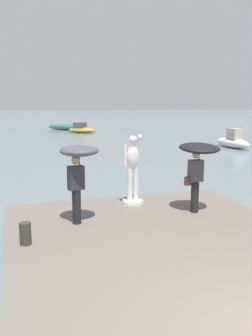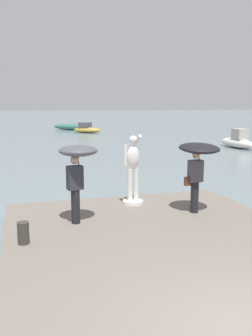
{
  "view_description": "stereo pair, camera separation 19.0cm",
  "coord_description": "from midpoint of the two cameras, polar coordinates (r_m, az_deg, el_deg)",
  "views": [
    {
      "loc": [
        -3.14,
        -3.26,
        3.36
      ],
      "look_at": [
        0.0,
        6.63,
        1.55
      ],
      "focal_mm": 38.57,
      "sensor_mm": 36.0,
      "label": 1
    },
    {
      "loc": [
        -2.96,
        -3.32,
        3.36
      ],
      "look_at": [
        0.0,
        6.63,
        1.55
      ],
      "focal_mm": 38.57,
      "sensor_mm": 36.0,
      "label": 2
    }
  ],
  "objects": [
    {
      "name": "onlooker_right",
      "position": [
        10.11,
        11.85,
        1.75
      ],
      "size": [
        1.17,
        1.19,
        1.97
      ],
      "color": "black",
      "rests_on": "pier"
    },
    {
      "name": "statue_white_figure",
      "position": [
        10.84,
        1.61,
        -0.63
      ],
      "size": [
        0.62,
        0.87,
        2.11
      ],
      "color": "white",
      "rests_on": "pier"
    },
    {
      "name": "mooring_bollard",
      "position": [
        8.18,
        -15.27,
        -9.87
      ],
      "size": [
        0.25,
        0.25,
        0.48
      ],
      "primitive_type": "cylinder",
      "color": "#38332D",
      "rests_on": "pier"
    },
    {
      "name": "ground_plane",
      "position": [
        43.53,
        -12.56,
        5.21
      ],
      "size": [
        400.0,
        400.0,
        0.0
      ],
      "primitive_type": "plane",
      "color": "slate"
    },
    {
      "name": "boat_rightward",
      "position": [
        45.05,
        -6.12,
        6.14
      ],
      "size": [
        3.76,
        3.52,
        1.28
      ],
      "color": "#B2993D",
      "rests_on": "ground"
    },
    {
      "name": "boat_near",
      "position": [
        30.2,
        17.39,
        4.02
      ],
      "size": [
        1.2,
        4.35,
        1.55
      ],
      "color": "silver",
      "rests_on": "ground"
    },
    {
      "name": "boat_far",
      "position": [
        50.37,
        -8.51,
        6.44
      ],
      "size": [
        5.2,
        4.59,
        0.88
      ],
      "color": "#336B5B",
      "rests_on": "ground"
    },
    {
      "name": "pier",
      "position": [
        7.19,
        10.86,
        -16.34
      ],
      "size": [
        6.84,
        10.81,
        0.4
      ],
      "primitive_type": "cube",
      "color": "#70665B",
      "rests_on": "ground"
    },
    {
      "name": "onlooker_left",
      "position": [
        9.05,
        -7.11,
        0.97
      ],
      "size": [
        1.17,
        1.17,
        1.98
      ],
      "color": "black",
      "rests_on": "pier"
    }
  ]
}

